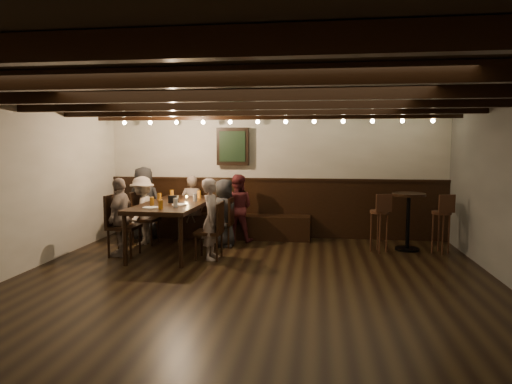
# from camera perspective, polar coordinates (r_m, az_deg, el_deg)

# --- Properties ---
(room) EXTENTS (7.00, 7.00, 7.00)m
(room) POSITION_cam_1_polar(r_m,az_deg,el_deg) (7.60, -0.72, 0.55)
(room) COLOR black
(room) RESTS_ON ground
(dining_table) EXTENTS (1.00, 2.20, 0.82)m
(dining_table) POSITION_cam_1_polar(r_m,az_deg,el_deg) (7.76, -10.15, -1.79)
(dining_table) COLOR black
(dining_table) RESTS_ON floor
(chair_left_near) EXTENTS (0.43, 0.43, 0.94)m
(chair_left_near) POSITION_cam_1_polar(r_m,az_deg,el_deg) (8.50, -13.76, -4.38)
(chair_left_near) COLOR black
(chair_left_near) RESTS_ON floor
(chair_left_far) EXTENTS (0.45, 0.45, 0.99)m
(chair_left_far) POSITION_cam_1_polar(r_m,az_deg,el_deg) (7.68, -16.28, -5.44)
(chair_left_far) COLOR black
(chair_left_far) RESTS_ON floor
(chair_right_near) EXTENTS (0.40, 0.40, 0.86)m
(chair_right_near) POSITION_cam_1_polar(r_m,az_deg,el_deg) (8.08, -4.22, -4.93)
(chair_right_near) COLOR black
(chair_right_near) RESTS_ON floor
(chair_right_far) EXTENTS (0.41, 0.41, 0.89)m
(chair_right_far) POSITION_cam_1_polar(r_m,az_deg,el_deg) (7.22, -5.76, -6.19)
(chair_right_far) COLOR black
(chair_right_far) RESTS_ON floor
(person_bench_left) EXTENTS (0.67, 0.44, 1.37)m
(person_bench_left) POSITION_cam_1_polar(r_m,az_deg,el_deg) (8.92, -13.82, -1.32)
(person_bench_left) COLOR black
(person_bench_left) RESTS_ON floor
(person_bench_centre) EXTENTS (0.44, 0.29, 1.21)m
(person_bench_centre) POSITION_cam_1_polar(r_m,az_deg,el_deg) (8.77, -7.98, -1.85)
(person_bench_centre) COLOR slate
(person_bench_centre) RESTS_ON floor
(person_bench_right) EXTENTS (0.61, 0.48, 1.24)m
(person_bench_right) POSITION_cam_1_polar(r_m,az_deg,el_deg) (8.42, -2.37, -2.00)
(person_bench_right) COLOR #5A1F24
(person_bench_right) RESTS_ON floor
(person_left_near) EXTENTS (0.46, 0.79, 1.22)m
(person_left_near) POSITION_cam_1_polar(r_m,az_deg,el_deg) (8.46, -14.00, -2.22)
(person_left_near) COLOR #A19388
(person_left_near) RESTS_ON floor
(person_left_far) EXTENTS (0.31, 0.74, 1.26)m
(person_left_far) POSITION_cam_1_polar(r_m,az_deg,el_deg) (7.64, -16.56, -3.00)
(person_left_far) COLOR gray
(person_left_far) RESTS_ON floor
(person_right_near) EXTENTS (0.38, 0.58, 1.19)m
(person_right_near) POSITION_cam_1_polar(r_m,az_deg,el_deg) (8.02, -4.01, -2.61)
(person_right_near) COLOR #262629
(person_right_near) RESTS_ON floor
(person_right_far) EXTENTS (0.31, 0.46, 1.27)m
(person_right_far) POSITION_cam_1_polar(r_m,az_deg,el_deg) (7.14, -5.54, -3.38)
(person_right_far) COLOR gray
(person_right_far) RESTS_ON floor
(pint_a) EXTENTS (0.07, 0.07, 0.14)m
(pint_a) POSITION_cam_1_polar(r_m,az_deg,el_deg) (8.49, -10.48, -0.19)
(pint_a) COLOR #BF7219
(pint_a) RESTS_ON dining_table
(pint_b) EXTENTS (0.07, 0.07, 0.14)m
(pint_b) POSITION_cam_1_polar(r_m,az_deg,el_deg) (8.29, -7.12, -0.29)
(pint_b) COLOR #BF7219
(pint_b) RESTS_ON dining_table
(pint_c) EXTENTS (0.07, 0.07, 0.14)m
(pint_c) POSITION_cam_1_polar(r_m,az_deg,el_deg) (7.94, -12.00, -0.65)
(pint_c) COLOR #BF7219
(pint_c) RESTS_ON dining_table
(pint_d) EXTENTS (0.07, 0.07, 0.14)m
(pint_d) POSITION_cam_1_polar(r_m,az_deg,el_deg) (7.85, -7.63, -0.65)
(pint_d) COLOR silver
(pint_d) RESTS_ON dining_table
(pint_e) EXTENTS (0.07, 0.07, 0.14)m
(pint_e) POSITION_cam_1_polar(r_m,az_deg,el_deg) (7.40, -12.88, -1.15)
(pint_e) COLOR #BF7219
(pint_e) RESTS_ON dining_table
(pint_f) EXTENTS (0.07, 0.07, 0.14)m
(pint_f) POSITION_cam_1_polar(r_m,az_deg,el_deg) (7.16, -10.03, -1.32)
(pint_f) COLOR silver
(pint_f) RESTS_ON dining_table
(pint_g) EXTENTS (0.07, 0.07, 0.14)m
(pint_g) POSITION_cam_1_polar(r_m,az_deg,el_deg) (6.98, -11.85, -1.55)
(pint_g) COLOR #BF7219
(pint_g) RESTS_ON dining_table
(plate_near) EXTENTS (0.24, 0.24, 0.01)m
(plate_near) POSITION_cam_1_polar(r_m,az_deg,el_deg) (7.15, -13.07, -1.91)
(plate_near) COLOR white
(plate_near) RESTS_ON dining_table
(plate_far) EXTENTS (0.24, 0.24, 0.01)m
(plate_far) POSITION_cam_1_polar(r_m,az_deg,el_deg) (7.41, -9.57, -1.56)
(plate_far) COLOR white
(plate_far) RESTS_ON dining_table
(condiment_caddy) EXTENTS (0.15, 0.10, 0.12)m
(condiment_caddy) POSITION_cam_1_polar(r_m,az_deg,el_deg) (7.70, -10.28, -0.90)
(condiment_caddy) COLOR black
(condiment_caddy) RESTS_ON dining_table
(candle) EXTENTS (0.05, 0.05, 0.05)m
(candle) POSITION_cam_1_polar(r_m,az_deg,el_deg) (8.00, -8.67, -0.87)
(candle) COLOR beige
(candle) RESTS_ON dining_table
(high_top_table) EXTENTS (0.55, 0.55, 0.97)m
(high_top_table) POSITION_cam_1_polar(r_m,az_deg,el_deg) (8.11, 18.49, -2.49)
(high_top_table) COLOR black
(high_top_table) RESTS_ON floor
(bar_stool_left) EXTENTS (0.34, 0.35, 0.99)m
(bar_stool_left) POSITION_cam_1_polar(r_m,az_deg,el_deg) (7.88, 15.13, -4.64)
(bar_stool_left) COLOR #331C10
(bar_stool_left) RESTS_ON floor
(bar_stool_right) EXTENTS (0.33, 0.35, 0.99)m
(bar_stool_right) POSITION_cam_1_polar(r_m,az_deg,el_deg) (8.12, 22.12, -4.57)
(bar_stool_right) COLOR #331C10
(bar_stool_right) RESTS_ON floor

